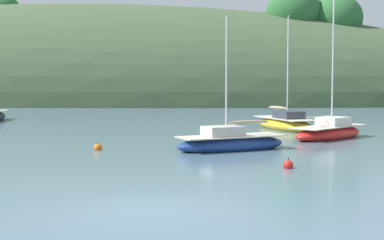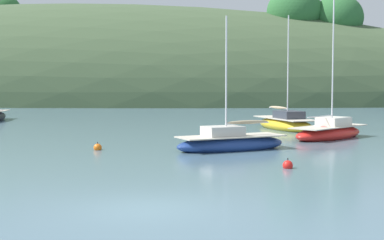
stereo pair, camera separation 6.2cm
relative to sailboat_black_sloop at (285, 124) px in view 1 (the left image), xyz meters
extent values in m
plane|color=slate|center=(-6.55, -27.53, -0.43)|extent=(400.00, 400.00, 0.00)
ellipsoid|color=#425638|center=(-31.55, 47.55, -0.43)|extent=(150.00, 36.00, 30.93)
ellipsoid|color=#2D6633|center=(-41.66, 50.76, 14.31)|extent=(6.28, 5.71, 5.71)
ellipsoid|color=#2D6633|center=(11.70, 44.71, 12.38)|extent=(7.55, 6.87, 6.87)
ellipsoid|color=#2D6633|center=(5.26, 44.48, 13.26)|extent=(8.18, 7.44, 7.44)
ellipsoid|color=gold|center=(-0.02, 0.04, -0.11)|extent=(4.96, 7.43, 1.13)
cube|color=beige|center=(-0.02, 0.04, 0.39)|extent=(4.56, 6.83, 0.06)
cube|color=#333842|center=(0.20, -0.48, 0.69)|extent=(2.31, 2.69, 0.59)
cylinder|color=silver|center=(0.12, -0.28, 4.22)|extent=(0.09, 0.09, 7.65)
cylinder|color=silver|center=(-0.46, 1.08, 1.11)|extent=(1.22, 2.75, 0.07)
ellipsoid|color=tan|center=(-0.46, 1.08, 1.16)|extent=(1.29, 2.70, 0.20)
ellipsoid|color=navy|center=(-4.08, -13.03, -0.15)|extent=(6.58, 4.95, 1.01)
cube|color=beige|center=(-4.08, -13.03, 0.31)|extent=(6.05, 4.55, 0.06)
cube|color=beige|center=(-4.52, -13.28, 0.59)|extent=(2.45, 2.20, 0.55)
cylinder|color=silver|center=(-4.36, -13.19, 3.50)|extent=(0.09, 0.09, 6.38)
cylinder|color=silver|center=(-3.19, -12.54, 0.98)|extent=(2.36, 1.35, 0.07)
ellipsoid|color=tan|center=(-3.19, -12.54, 1.03)|extent=(2.33, 1.41, 0.20)
ellipsoid|color=red|center=(2.14, -6.64, -0.14)|extent=(6.02, 6.42, 1.05)
cube|color=beige|center=(2.14, -6.64, 0.34)|extent=(5.54, 5.91, 0.06)
cube|color=silver|center=(2.49, -6.25, 0.62)|extent=(2.48, 2.54, 0.57)
cylinder|color=silver|center=(2.36, -6.40, 4.77)|extent=(0.09, 0.09, 8.85)
cylinder|color=silver|center=(1.45, -7.43, 1.03)|extent=(1.88, 2.12, 0.07)
sphere|color=red|center=(-1.67, -19.33, -0.30)|extent=(0.44, 0.44, 0.44)
cylinder|color=black|center=(-1.67, -19.33, -0.03)|extent=(0.04, 0.04, 0.10)
sphere|color=orange|center=(-11.21, -13.57, -0.30)|extent=(0.44, 0.44, 0.44)
cylinder|color=black|center=(-11.21, -13.57, -0.03)|extent=(0.04, 0.04, 0.10)
camera|label=1|loc=(-4.17, -44.28, 3.40)|focal=54.82mm
camera|label=2|loc=(-4.11, -44.28, 3.40)|focal=54.82mm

